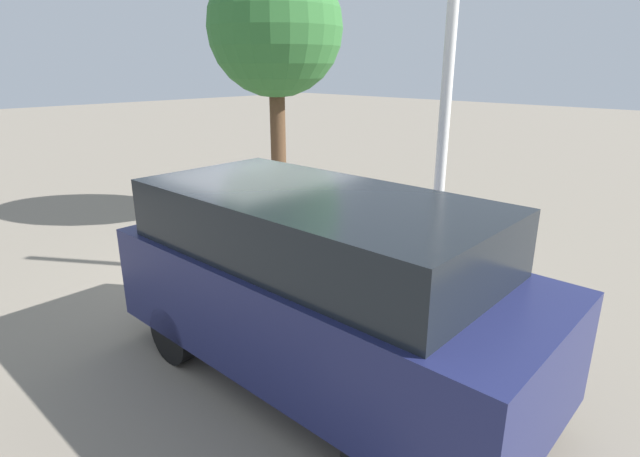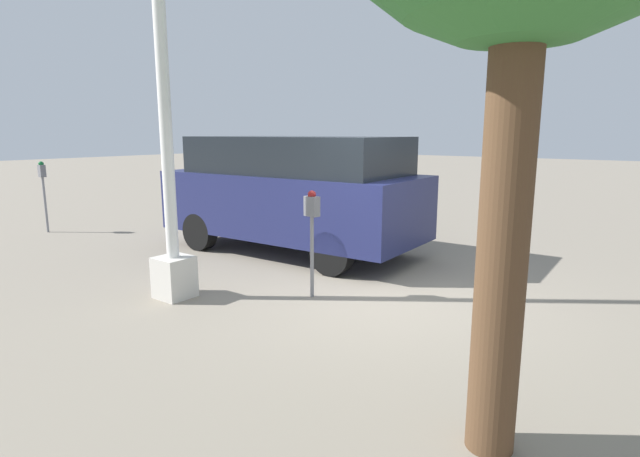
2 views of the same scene
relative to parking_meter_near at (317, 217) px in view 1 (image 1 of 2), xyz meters
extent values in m
plane|color=gray|center=(-0.71, -0.54, -1.05)|extent=(80.00, 80.00, 0.00)
cylinder|color=gray|center=(0.00, 0.00, -0.51)|extent=(0.05, 0.05, 1.09)
cube|color=slate|center=(0.00, 0.00, 0.17)|extent=(0.21, 0.14, 0.26)
sphere|color=maroon|center=(0.00, 0.00, 0.32)|extent=(0.11, 0.11, 0.11)
cube|color=beige|center=(1.46, 1.10, -0.78)|extent=(0.44, 0.44, 0.55)
cylinder|color=silver|center=(1.46, 1.10, 2.08)|extent=(0.16, 0.16, 5.18)
cube|color=navy|center=(1.88, -1.85, -0.16)|extent=(4.83, 2.16, 1.10)
cube|color=black|center=(1.76, -1.86, 0.71)|extent=(3.87, 1.97, 0.65)
cube|color=orange|center=(4.20, -1.13, -0.56)|extent=(0.08, 0.12, 0.20)
cylinder|color=black|center=(3.34, -0.92, -0.71)|extent=(0.70, 0.26, 0.69)
cylinder|color=black|center=(0.38, -1.00, -0.71)|extent=(0.70, 0.26, 0.69)
cylinder|color=black|center=(0.43, -2.78, -0.71)|extent=(0.70, 0.26, 0.69)
cylinder|color=#513823|center=(-2.97, 1.84, 0.48)|extent=(0.33, 0.33, 3.06)
sphere|color=#337033|center=(-2.97, 1.84, 2.97)|extent=(2.74, 2.74, 2.74)
camera|label=1|loc=(5.20, -5.29, 2.26)|focal=28.00mm
camera|label=2|loc=(-3.89, 5.08, 1.11)|focal=28.00mm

